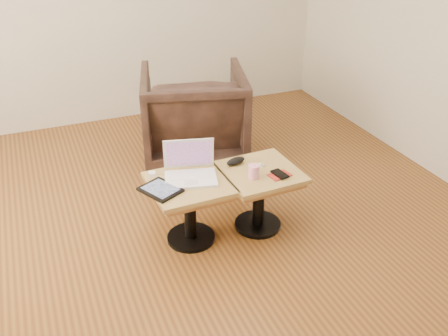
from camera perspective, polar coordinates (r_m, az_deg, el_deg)
name	(u,v)px	position (r m, az deg, el deg)	size (l,w,h in m)	color
room_shell	(166,41)	(2.77, -6.62, 14.17)	(4.52, 4.52, 2.71)	#553015
side_table_left	(190,197)	(3.22, -3.96, -3.31)	(0.50, 0.50, 0.45)	black
side_table_right	(259,185)	(3.34, 4.05, -1.93)	(0.51, 0.51, 0.45)	black
laptop	(190,170)	(3.19, -3.90, -0.27)	(0.38, 0.34, 0.23)	white
tablet	(160,190)	(3.08, -7.28, -2.47)	(0.27, 0.30, 0.02)	black
charging_adapter	(152,174)	(3.24, -8.23, -0.69)	(0.04, 0.04, 0.03)	white
glasses_case	(236,161)	(3.35, 1.34, 0.81)	(0.14, 0.06, 0.05)	black
striped_cup	(254,172)	(3.18, 3.40, -0.42)	(0.07, 0.07, 0.09)	#EF3F8E
earbuds_tangle	(259,165)	(3.33, 4.05, 0.33)	(0.08, 0.05, 0.01)	white
phone_on_sleeve	(280,175)	(3.24, 6.38, -0.75)	(0.15, 0.13, 0.02)	#A11C11
armchair	(194,115)	(4.25, -3.44, 6.06)	(0.84, 0.87, 0.79)	black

